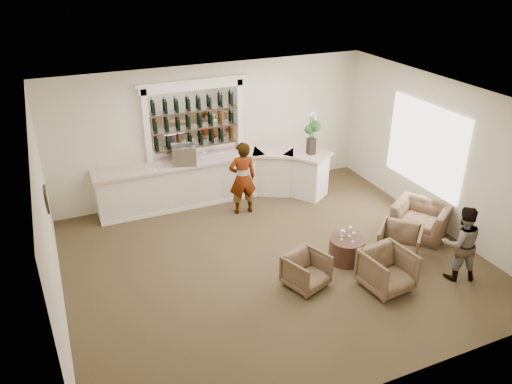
# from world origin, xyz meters

# --- Properties ---
(ground) EXTENTS (8.00, 8.00, 0.00)m
(ground) POSITION_xyz_m (0.00, 0.00, 0.00)
(ground) COLOR brown
(ground) RESTS_ON ground
(room_shell) EXTENTS (8.04, 7.02, 3.32)m
(room_shell) POSITION_xyz_m (0.16, 0.71, 2.34)
(room_shell) COLOR beige
(room_shell) RESTS_ON ground
(bar_counter) EXTENTS (5.72, 1.80, 1.14)m
(bar_counter) POSITION_xyz_m (-0.16, 3.00, 0.57)
(bar_counter) COLOR white
(bar_counter) RESTS_ON ground
(back_bar_alcove) EXTENTS (2.64, 0.25, 3.00)m
(back_bar_alcove) POSITION_xyz_m (-0.50, 3.41, 2.03)
(back_bar_alcove) COLOR white
(back_bar_alcove) RESTS_ON ground
(cocktail_table) EXTENTS (0.71, 0.71, 0.50)m
(cocktail_table) POSITION_xyz_m (1.36, -0.56, 0.25)
(cocktail_table) COLOR #45281E
(cocktail_table) RESTS_ON ground
(sommelier) EXTENTS (0.69, 0.50, 1.77)m
(sommelier) POSITION_xyz_m (0.22, 2.18, 0.89)
(sommelier) COLOR gray
(sommelier) RESTS_ON ground
(guest) EXTENTS (0.89, 0.79, 1.51)m
(guest) POSITION_xyz_m (2.97, -1.87, 0.75)
(guest) COLOR gray
(guest) RESTS_ON ground
(armchair_left) EXTENTS (0.92, 0.93, 0.66)m
(armchair_left) POSITION_xyz_m (0.21, -0.98, 0.33)
(armchair_left) COLOR brown
(armchair_left) RESTS_ON ground
(armchair_center) EXTENTS (0.92, 0.95, 0.78)m
(armchair_center) POSITION_xyz_m (1.54, -1.62, 0.39)
(armchair_center) COLOR brown
(armchair_center) RESTS_ON ground
(armchair_right) EXTENTS (1.15, 1.14, 0.75)m
(armchair_right) POSITION_xyz_m (2.33, -0.96, 0.37)
(armchair_right) COLOR brown
(armchair_right) RESTS_ON ground
(armchair_far) EXTENTS (1.43, 1.47, 0.73)m
(armchair_far) POSITION_xyz_m (3.40, -0.32, 0.36)
(armchair_far) COLOR brown
(armchair_far) RESTS_ON ground
(espresso_machine) EXTENTS (0.58, 0.51, 0.46)m
(espresso_machine) POSITION_xyz_m (-0.94, 2.95, 1.37)
(espresso_machine) COLOR #B8B8BD
(espresso_machine) RESTS_ON bar_counter
(flower_vase) EXTENTS (0.28, 0.28, 1.07)m
(flower_vase) POSITION_xyz_m (2.10, 2.34, 1.74)
(flower_vase) COLOR black
(flower_vase) RESTS_ON bar_counter
(wine_glass_bar_left) EXTENTS (0.07, 0.07, 0.21)m
(wine_glass_bar_left) POSITION_xyz_m (-0.42, 2.98, 1.25)
(wine_glass_bar_left) COLOR white
(wine_glass_bar_left) RESTS_ON bar_counter
(wine_glass_bar_right) EXTENTS (0.07, 0.07, 0.21)m
(wine_glass_bar_right) POSITION_xyz_m (-1.09, 3.06, 1.25)
(wine_glass_bar_right) COLOR white
(wine_glass_bar_right) RESTS_ON bar_counter
(wine_glass_tbl_a) EXTENTS (0.07, 0.07, 0.21)m
(wine_glass_tbl_a) POSITION_xyz_m (1.24, -0.53, 0.60)
(wine_glass_tbl_a) COLOR white
(wine_glass_tbl_a) RESTS_ON cocktail_table
(wine_glass_tbl_b) EXTENTS (0.07, 0.07, 0.21)m
(wine_glass_tbl_b) POSITION_xyz_m (1.46, -0.48, 0.60)
(wine_glass_tbl_b) COLOR white
(wine_glass_tbl_b) RESTS_ON cocktail_table
(wine_glass_tbl_c) EXTENTS (0.07, 0.07, 0.21)m
(wine_glass_tbl_c) POSITION_xyz_m (1.40, -0.69, 0.60)
(wine_glass_tbl_c) COLOR white
(wine_glass_tbl_c) RESTS_ON cocktail_table
(napkin_holder) EXTENTS (0.08, 0.08, 0.12)m
(napkin_holder) POSITION_xyz_m (1.34, -0.42, 0.56)
(napkin_holder) COLOR white
(napkin_holder) RESTS_ON cocktail_table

